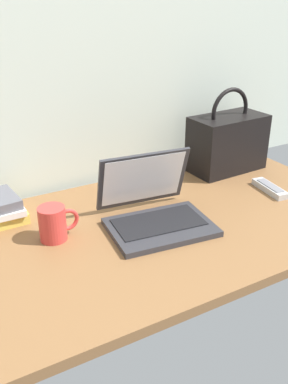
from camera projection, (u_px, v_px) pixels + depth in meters
The scene contains 5 objects.
desk at pixel (134, 234), 1.32m from camera, with size 1.60×0.76×0.03m.
laptop at pixel (154, 210), 1.34m from camera, with size 0.34×0.32×0.21m.
coffee_mug at pixel (54, 223), 1.25m from camera, with size 0.12×0.08×0.10m.
remote_control_far at pixel (269, 188), 1.56m from camera, with size 0.07×0.16×0.02m.
handbag at pixel (227, 142), 1.71m from camera, with size 0.31×0.17×0.33m.
Camera 1 is at (-0.53, -1.01, 0.70)m, focal length 40.34 mm.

